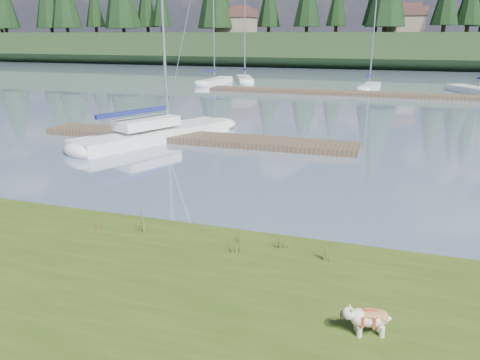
% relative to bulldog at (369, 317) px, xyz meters
% --- Properties ---
extents(ground, '(200.00, 200.00, 0.00)m').
position_rel_bulldog_xyz_m(ground, '(-5.14, 34.94, -0.65)').
color(ground, '#7D90A8').
rests_on(ground, ground).
extents(bank, '(60.00, 9.00, 0.35)m').
position_rel_bulldog_xyz_m(bank, '(-5.14, -1.06, -0.48)').
color(bank, '#384C15').
rests_on(bank, ground).
extents(ridge, '(200.00, 20.00, 5.00)m').
position_rel_bulldog_xyz_m(ridge, '(-5.14, 77.94, 1.85)').
color(ridge, black).
rests_on(ridge, ground).
extents(bulldog, '(0.82, 0.48, 0.48)m').
position_rel_bulldog_xyz_m(bulldog, '(0.00, 0.00, 0.00)').
color(bulldog, silver).
rests_on(bulldog, bank).
extents(sailboat_main, '(5.82, 9.52, 13.77)m').
position_rel_bulldog_xyz_m(sailboat_main, '(-10.66, 14.08, -0.23)').
color(sailboat_main, white).
rests_on(sailboat_main, ground).
extents(dock_near, '(16.00, 2.00, 0.30)m').
position_rel_bulldog_xyz_m(dock_near, '(-9.14, 13.94, -0.50)').
color(dock_near, '#4C3D2C').
rests_on(dock_near, ground).
extents(dock_far, '(26.00, 2.20, 0.30)m').
position_rel_bulldog_xyz_m(dock_far, '(-3.14, 34.94, -0.50)').
color(dock_far, '#4C3D2C').
rests_on(dock_far, ground).
extents(sailboat_bg_0, '(1.81, 7.35, 10.64)m').
position_rel_bulldog_xyz_m(sailboat_bg_0, '(-17.96, 40.61, -0.33)').
color(sailboat_bg_0, white).
rests_on(sailboat_bg_0, ground).
extents(sailboat_bg_1, '(3.90, 7.02, 10.57)m').
position_rel_bulldog_xyz_m(sailboat_bg_1, '(-15.77, 43.32, -0.32)').
color(sailboat_bg_1, white).
rests_on(sailboat_bg_1, ground).
extents(sailboat_bg_2, '(1.94, 6.19, 9.36)m').
position_rel_bulldog_xyz_m(sailboat_bg_2, '(-2.05, 39.43, -0.32)').
color(sailboat_bg_2, white).
rests_on(sailboat_bg_2, ground).
extents(sailboat_bg_3, '(5.37, 8.32, 12.43)m').
position_rel_bulldog_xyz_m(sailboat_bg_3, '(6.83, 39.21, -0.33)').
color(sailboat_bg_3, white).
rests_on(sailboat_bg_3, ground).
extents(weed_0, '(0.17, 0.14, 0.69)m').
position_rel_bulldog_xyz_m(weed_0, '(-5.63, 2.53, -0.01)').
color(weed_0, '#475B23').
rests_on(weed_0, bank).
extents(weed_1, '(0.17, 0.14, 0.55)m').
position_rel_bulldog_xyz_m(weed_1, '(-3.16, 2.68, -0.07)').
color(weed_1, '#475B23').
rests_on(weed_1, bank).
extents(weed_2, '(0.17, 0.14, 0.64)m').
position_rel_bulldog_xyz_m(weed_2, '(-2.05, 2.73, -0.03)').
color(weed_2, '#475B23').
rests_on(weed_2, bank).
extents(weed_3, '(0.17, 0.14, 0.61)m').
position_rel_bulldog_xyz_m(weed_3, '(-6.72, 2.39, -0.05)').
color(weed_3, '#475B23').
rests_on(weed_3, bank).
extents(weed_4, '(0.17, 0.14, 0.47)m').
position_rel_bulldog_xyz_m(weed_4, '(-3.01, 2.15, -0.10)').
color(weed_4, '#475B23').
rests_on(weed_4, bank).
extents(weed_5, '(0.17, 0.14, 0.60)m').
position_rel_bulldog_xyz_m(weed_5, '(-1.01, 2.37, -0.05)').
color(weed_5, '#475B23').
rests_on(weed_5, bank).
extents(mud_lip, '(60.00, 0.50, 0.14)m').
position_rel_bulldog_xyz_m(mud_lip, '(-5.14, 3.34, -0.58)').
color(mud_lip, '#33281C').
rests_on(mud_lip, ground).
extents(house_0, '(6.30, 5.30, 4.65)m').
position_rel_bulldog_xyz_m(house_0, '(-27.14, 74.94, 6.66)').
color(house_0, gray).
rests_on(house_0, ridge).
extents(house_1, '(6.30, 5.30, 4.65)m').
position_rel_bulldog_xyz_m(house_1, '(0.86, 75.94, 6.66)').
color(house_1, gray).
rests_on(house_1, ridge).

